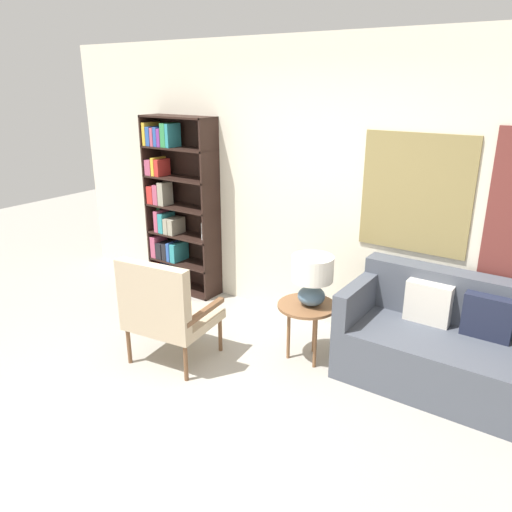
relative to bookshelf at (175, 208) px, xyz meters
The scene contains 7 objects.
ground_plane 2.65m from the bookshelf, 48.42° to the right, with size 14.00×14.00×0.00m, color #9E998E.
wall_back 1.76m from the bookshelf, ahead, with size 6.40×0.08×2.70m.
bookshelf is the anchor object (origin of this frame).
armchair 1.76m from the bookshelf, 50.33° to the right, with size 0.74×0.69×0.95m.
couch 3.20m from the bookshelf, ahead, with size 1.61×0.82×0.86m.
side_table 2.16m from the bookshelf, 15.69° to the right, with size 0.50×0.50×0.52m.
table_lamp 2.13m from the bookshelf, 15.06° to the right, with size 0.35×0.35×0.43m.
Camera 1 is at (2.21, -2.11, 2.31)m, focal length 35.00 mm.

